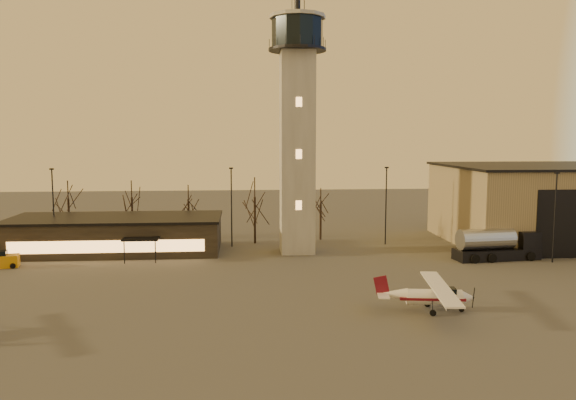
{
  "coord_description": "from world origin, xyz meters",
  "views": [
    {
      "loc": [
        -6.48,
        -37.08,
        14.06
      ],
      "look_at": [
        -2.47,
        13.0,
        8.34
      ],
      "focal_mm": 35.0,
      "sensor_mm": 36.0,
      "label": 1
    }
  ],
  "objects_px": {
    "control_tower": "(297,117)",
    "fuel_truck": "(496,247)",
    "hangar": "(563,203)",
    "cessna_front": "(435,299)",
    "service_cart": "(4,261)",
    "terminal": "(117,234)"
  },
  "relations": [
    {
      "from": "control_tower",
      "to": "cessna_front",
      "type": "xyz_separation_m",
      "value": [
        8.87,
        -24.24,
        -15.33
      ]
    },
    {
      "from": "hangar",
      "to": "fuel_truck",
      "type": "relative_size",
      "value": 3.06
    },
    {
      "from": "hangar",
      "to": "cessna_front",
      "type": "xyz_separation_m",
      "value": [
        -27.13,
        -28.22,
        -4.16
      ]
    },
    {
      "from": "control_tower",
      "to": "fuel_truck",
      "type": "bearing_deg",
      "value": -15.02
    },
    {
      "from": "hangar",
      "to": "cessna_front",
      "type": "relative_size",
      "value": 2.88
    },
    {
      "from": "terminal",
      "to": "hangar",
      "type": "bearing_deg",
      "value": 1.97
    },
    {
      "from": "hangar",
      "to": "fuel_truck",
      "type": "distance_m",
      "value": 17.3
    },
    {
      "from": "cessna_front",
      "to": "service_cart",
      "type": "bearing_deg",
      "value": 164.0
    },
    {
      "from": "terminal",
      "to": "fuel_truck",
      "type": "distance_m",
      "value": 45.08
    },
    {
      "from": "control_tower",
      "to": "cessna_front",
      "type": "distance_m",
      "value": 30.02
    },
    {
      "from": "cessna_front",
      "to": "service_cart",
      "type": "relative_size",
      "value": 3.4
    },
    {
      "from": "fuel_truck",
      "to": "service_cart",
      "type": "distance_m",
      "value": 54.66
    },
    {
      "from": "hangar",
      "to": "cessna_front",
      "type": "distance_m",
      "value": 39.36
    },
    {
      "from": "fuel_truck",
      "to": "terminal",
      "type": "bearing_deg",
      "value": 163.64
    },
    {
      "from": "control_tower",
      "to": "fuel_truck",
      "type": "distance_m",
      "value": 27.53
    },
    {
      "from": "control_tower",
      "to": "hangar",
      "type": "distance_m",
      "value": 37.9
    },
    {
      "from": "cessna_front",
      "to": "fuel_truck",
      "type": "relative_size",
      "value": 1.07
    },
    {
      "from": "hangar",
      "to": "control_tower",
      "type": "bearing_deg",
      "value": -173.69
    },
    {
      "from": "fuel_truck",
      "to": "service_cart",
      "type": "bearing_deg",
      "value": 173.43
    },
    {
      "from": "control_tower",
      "to": "service_cart",
      "type": "relative_size",
      "value": 10.4
    },
    {
      "from": "control_tower",
      "to": "hangar",
      "type": "bearing_deg",
      "value": 6.31
    },
    {
      "from": "fuel_truck",
      "to": "service_cart",
      "type": "xyz_separation_m",
      "value": [
        -54.66,
        0.39,
        -0.73
      ]
    }
  ]
}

